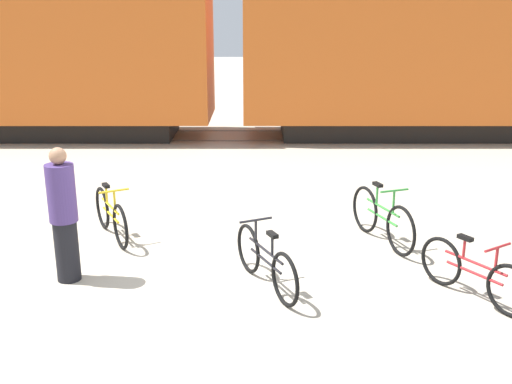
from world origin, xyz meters
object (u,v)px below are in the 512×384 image
at_px(bicycle_yellow, 111,216).
at_px(bicycle_black, 266,261).
at_px(freight_train, 228,39).
at_px(person_in_purple, 64,215).
at_px(bicycle_green, 382,218).
at_px(bicycle_maroon, 474,274).

relative_size(bicycle_yellow, bicycle_black, 0.95).
xyz_separation_m(freight_train, bicycle_yellow, (-1.48, -8.06, -2.33)).
bearing_deg(person_in_purple, freight_train, 75.73).
xyz_separation_m(bicycle_green, bicycle_black, (-1.82, -1.57, -0.04)).
bearing_deg(bicycle_maroon, freight_train, 108.91).
xyz_separation_m(freight_train, bicycle_maroon, (3.49, -10.18, -2.35)).
height_order(bicycle_yellow, bicycle_black, bicycle_yellow).
distance_m(freight_train, bicycle_black, 10.16).
bearing_deg(freight_train, bicycle_yellow, -100.42).
bearing_deg(bicycle_maroon, bicycle_black, 172.53).
xyz_separation_m(bicycle_yellow, bicycle_black, (2.40, -1.78, -0.01)).
distance_m(bicycle_green, person_in_purple, 4.66).
height_order(bicycle_green, bicycle_maroon, bicycle_green).
xyz_separation_m(bicycle_yellow, person_in_purple, (-0.22, -1.54, 0.54)).
bearing_deg(freight_train, bicycle_green, -71.71).
height_order(freight_train, bicycle_yellow, freight_train).
distance_m(freight_train, bicycle_maroon, 11.01).
bearing_deg(person_in_purple, bicycle_yellow, 77.62).
height_order(bicycle_green, person_in_purple, person_in_purple).
height_order(bicycle_maroon, person_in_purple, person_in_purple).
distance_m(freight_train, bicycle_yellow, 8.52).
relative_size(freight_train, person_in_purple, 15.46).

